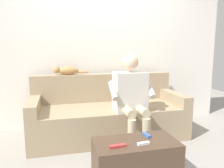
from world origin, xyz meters
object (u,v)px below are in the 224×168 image
(coffee_table, at_px, (136,161))
(person_solo_seated, at_px, (131,94))
(cat_on_backrest, at_px, (66,70))
(couch, at_px, (107,114))
(remote_red, at_px, (118,146))
(remote_blue, at_px, (147,135))
(remote_white, at_px, (144,143))

(coffee_table, xyz_separation_m, person_solo_seated, (-0.22, -0.78, 0.47))
(person_solo_seated, distance_m, cat_on_backrest, 1.08)
(person_solo_seated, xyz_separation_m, cat_on_backrest, (0.77, -0.71, 0.26))
(couch, xyz_separation_m, remote_red, (0.20, 1.27, 0.11))
(coffee_table, bearing_deg, person_solo_seated, -105.55)
(coffee_table, relative_size, remote_blue, 6.78)
(couch, height_order, remote_red, couch)
(person_solo_seated, height_order, cat_on_backrest, person_solo_seated)
(remote_blue, bearing_deg, couch, 179.37)
(couch, xyz_separation_m, remote_blue, (-0.15, 1.10, 0.11))
(coffee_table, bearing_deg, couch, -90.00)
(couch, distance_m, cat_on_backrest, 0.89)
(remote_white, height_order, remote_blue, same)
(couch, bearing_deg, cat_on_backrest, -27.83)
(cat_on_backrest, bearing_deg, remote_red, 102.93)
(couch, relative_size, remote_blue, 18.55)
(cat_on_backrest, distance_m, remote_blue, 1.65)
(remote_red, distance_m, remote_blue, 0.38)
(couch, height_order, remote_blue, couch)
(coffee_table, distance_m, person_solo_seated, 0.94)
(cat_on_backrest, bearing_deg, remote_white, 110.75)
(person_solo_seated, relative_size, remote_red, 7.93)
(cat_on_backrest, xyz_separation_m, remote_red, (-0.36, 1.56, -0.52))
(coffee_table, bearing_deg, remote_blue, -147.38)
(coffee_table, height_order, remote_white, remote_white)
(person_solo_seated, bearing_deg, cat_on_backrest, -42.38)
(coffee_table, distance_m, cat_on_backrest, 1.75)
(cat_on_backrest, xyz_separation_m, remote_white, (-0.60, 1.57, -0.52))
(remote_red, bearing_deg, couch, -102.15)
(remote_white, bearing_deg, remote_blue, -127.56)
(remote_blue, bearing_deg, coffee_table, -65.52)
(coffee_table, bearing_deg, cat_on_backrest, -69.57)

